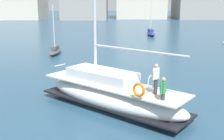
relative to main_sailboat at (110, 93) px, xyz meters
name	(u,v)px	position (x,y,z in m)	size (l,w,h in m)	color
ground_plane	(99,100)	(-0.76, 1.20, -0.91)	(400.00, 400.00, 0.00)	#284C66
main_sailboat	(110,93)	(0.00, 0.00, 0.00)	(9.07, 7.75, 13.53)	silver
moored_sloop_near	(56,51)	(-6.96, 16.93, -0.46)	(1.18, 3.97, 5.79)	#4C4C51
moored_cutter_left	(151,33)	(6.63, 36.38, -0.37)	(1.66, 5.07, 7.26)	navy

